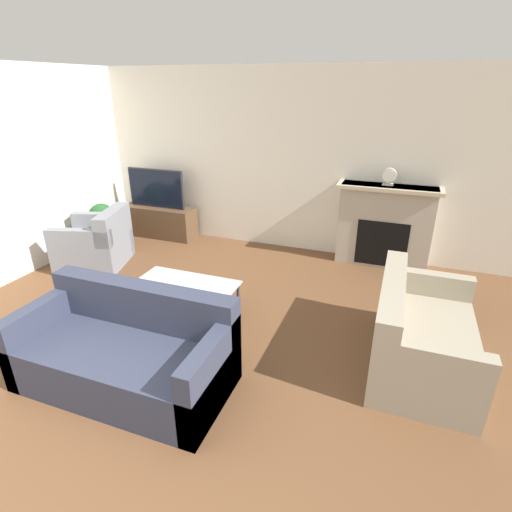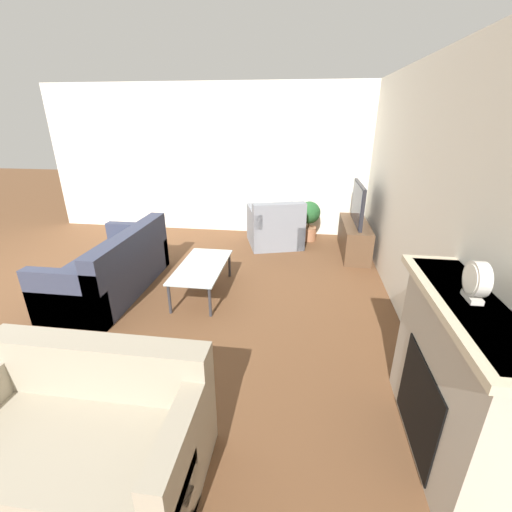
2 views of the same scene
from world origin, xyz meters
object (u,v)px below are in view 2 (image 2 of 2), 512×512
object	(u,v)px
couch_sectional	(113,270)
potted_plant	(309,218)
tv	(358,204)
couch_loveseat	(84,439)
coffee_table	(202,268)
armchair_by_window	(275,229)
mantel_clock	(476,281)

from	to	relation	value
couch_sectional	potted_plant	xyz separation A→B (m)	(-2.35, 2.53, 0.13)
tv	couch_loveseat	distance (m)	4.72
coffee_table	tv	bearing A→B (deg)	129.23
couch_loveseat	armchair_by_window	xyz separation A→B (m)	(-4.37, 0.81, 0.00)
potted_plant	armchair_by_window	bearing A→B (deg)	-59.09
couch_sectional	armchair_by_window	distance (m)	2.79
couch_loveseat	coffee_table	world-z (taller)	couch_loveseat
tv	coffee_table	distance (m)	2.76
couch_sectional	mantel_clock	xyz separation A→B (m)	(1.85, 3.40, 0.99)
tv	couch_sectional	xyz separation A→B (m)	(1.80, -3.27, -0.55)
couch_sectional	couch_loveseat	xyz separation A→B (m)	(2.37, 1.13, 0.00)
tv	coffee_table	size ratio (longest dim) A/B	0.88
couch_sectional	couch_loveseat	distance (m)	2.63
potted_plant	tv	bearing A→B (deg)	53.75
armchair_by_window	coffee_table	size ratio (longest dim) A/B	0.95
tv	couch_sectional	bearing A→B (deg)	-61.21
mantel_clock	armchair_by_window	bearing A→B (deg)	-159.30
potted_plant	mantel_clock	size ratio (longest dim) A/B	3.05
armchair_by_window	coffee_table	xyz separation A→B (m)	(1.91, -0.77, 0.06)
potted_plant	coffee_table	bearing A→B (deg)	-30.91
potted_plant	couch_sectional	bearing A→B (deg)	-47.12
couch_loveseat	couch_sectional	bearing A→B (deg)	115.45
armchair_by_window	tv	bearing A→B (deg)	154.61
coffee_table	potted_plant	distance (m)	2.64
armchair_by_window	mantel_clock	bearing A→B (deg)	93.73
tv	couch_sectional	size ratio (longest dim) A/B	0.55
couch_loveseat	mantel_clock	xyz separation A→B (m)	(-0.53, 2.26, 0.99)
couch_loveseat	potted_plant	world-z (taller)	couch_loveseat
couch_sectional	armchair_by_window	bearing A→B (deg)	135.79
armchair_by_window	coffee_table	world-z (taller)	armchair_by_window
coffee_table	mantel_clock	size ratio (longest dim) A/B	4.89
armchair_by_window	coffee_table	bearing A→B (deg)	51.11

